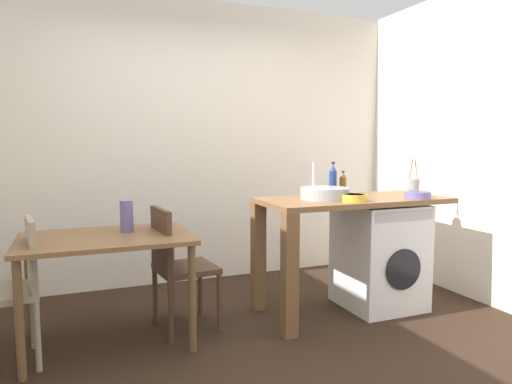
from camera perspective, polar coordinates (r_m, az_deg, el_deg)
name	(u,v)px	position (r m, az deg, el deg)	size (l,w,h in m)	color
ground_plane	(260,351)	(3.20, 0.48, -19.00)	(5.46, 5.46, 0.00)	black
wall_back	(192,143)	(4.56, -7.90, 5.98)	(4.60, 0.10, 2.70)	silver
wall_counter_side	(510,143)	(4.21, 28.86, 5.27)	(0.10, 3.80, 2.70)	silver
dining_table	(106,250)	(3.25, -18.03, -6.85)	(1.10, 0.76, 0.74)	brown
chair_person_seat	(14,283)	(3.21, -27.75, -9.92)	(0.45, 0.45, 0.90)	gray
chair_opposite	(176,262)	(3.38, -9.84, -8.50)	(0.45, 0.45, 0.90)	#4C3323
kitchen_counter	(330,219)	(3.67, 9.12, -3.30)	(1.50, 0.68, 0.92)	brown
washing_machine	(379,255)	(3.99, 14.96, -7.52)	(0.60, 0.61, 0.86)	white
sink_basin	(325,193)	(3.61, 8.47, -0.17)	(0.38, 0.38, 0.09)	#9EA0A5
tap	(314,179)	(3.76, 7.12, 1.55)	(0.02, 0.02, 0.28)	#B2B2B7
bottle_tall_green	(333,180)	(3.92, 9.47, 1.48)	(0.06, 0.06, 0.28)	navy
bottle_squat_brown	(343,184)	(4.00, 10.68, 1.03)	(0.06, 0.06, 0.20)	brown
mixing_bowl	(354,197)	(3.52, 12.00, -0.65)	(0.20, 0.20, 0.05)	gold
utensil_crock	(413,186)	(4.17, 18.80, 0.74)	(0.11, 0.11, 0.30)	gray
colander	(418,194)	(3.85, 19.34, -0.28)	(0.20, 0.20, 0.06)	slate
vase	(127,216)	(3.32, -15.68, -2.88)	(0.09, 0.09, 0.22)	slate
scissors	(355,199)	(3.64, 12.14, -0.84)	(0.15, 0.06, 0.01)	#B2B2B7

